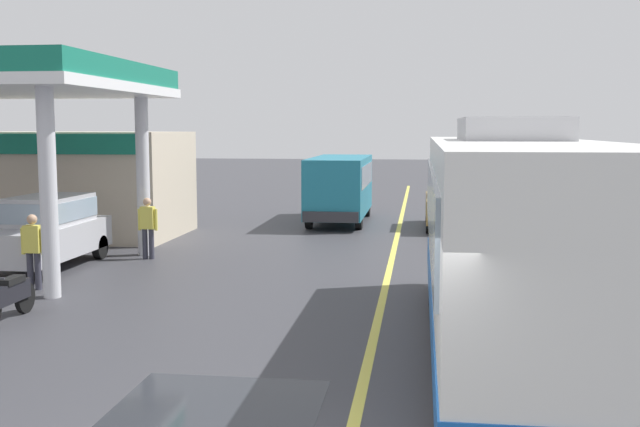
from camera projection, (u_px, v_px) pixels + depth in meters
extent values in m
plane|color=#38383D|center=(399.00, 228.00, 27.04)|extent=(120.00, 120.00, 0.00)
cube|color=#D8CC4C|center=(394.00, 250.00, 22.11)|extent=(0.16, 50.00, 0.01)
cube|color=white|center=(515.00, 237.00, 11.59)|extent=(2.50, 11.00, 2.90)
cube|color=#1959B2|center=(513.00, 307.00, 11.71)|extent=(2.54, 11.04, 0.56)
cube|color=#8C9EAD|center=(599.00, 264.00, 6.17)|extent=(2.30, 0.10, 1.40)
cube|color=#8C9EAD|center=(432.00, 206.00, 11.71)|extent=(0.06, 9.35, 1.10)
cube|color=#8C9EAD|center=(603.00, 208.00, 11.37)|extent=(0.06, 9.35, 1.10)
cube|color=white|center=(602.00, 177.00, 6.10)|extent=(1.75, 0.08, 0.32)
cube|color=#B2B2B7|center=(511.00, 129.00, 12.39)|extent=(1.60, 2.80, 0.36)
cylinder|color=black|center=(450.00, 415.00, 8.04)|extent=(0.30, 1.00, 1.00)
cylinder|color=black|center=(437.00, 281.00, 15.14)|extent=(0.30, 1.00, 1.00)
cylinder|color=black|center=(551.00, 284.00, 14.85)|extent=(0.30, 1.00, 1.00)
cylinder|color=silver|center=(48.00, 188.00, 15.68)|extent=(0.36, 0.36, 4.60)
cylinder|color=silver|center=(143.00, 173.00, 21.00)|extent=(0.36, 0.36, 4.60)
cube|color=beige|center=(74.00, 184.00, 25.00)|extent=(7.00, 4.40, 3.40)
cube|color=#147259|center=(38.00, 144.00, 22.64)|extent=(6.30, 0.10, 0.60)
cube|color=#B2B2B7|center=(46.00, 240.00, 19.18)|extent=(1.70, 4.20, 0.80)
cube|color=#B2B2B7|center=(49.00, 209.00, 19.29)|extent=(1.50, 2.31, 0.70)
cube|color=#8C9EAD|center=(49.00, 209.00, 19.29)|extent=(1.53, 2.35, 0.49)
cylinder|color=black|center=(46.00, 267.00, 17.65)|extent=(0.20, 0.64, 0.64)
cylinder|color=black|center=(48.00, 246.00, 20.80)|extent=(0.20, 0.64, 0.64)
cylinder|color=black|center=(100.00, 247.00, 20.60)|extent=(0.20, 0.64, 0.64)
cube|color=teal|center=(340.00, 185.00, 28.56)|extent=(2.00, 6.00, 2.10)
cube|color=#8C9EAD|center=(340.00, 175.00, 28.51)|extent=(2.04, 5.10, 0.80)
cube|color=#2D2D33|center=(330.00, 217.00, 25.65)|extent=(1.90, 0.16, 0.36)
cylinder|color=black|center=(309.00, 218.00, 26.82)|extent=(0.22, 0.76, 0.76)
cylinder|color=black|center=(359.00, 219.00, 26.59)|extent=(0.22, 0.76, 0.76)
cylinder|color=black|center=(324.00, 206.00, 30.76)|extent=(0.22, 0.76, 0.76)
cylinder|color=black|center=(367.00, 207.00, 30.53)|extent=(0.22, 0.76, 0.76)
cylinder|color=black|center=(25.00, 297.00, 14.56)|extent=(0.10, 0.60, 0.60)
cube|color=black|center=(8.00, 294.00, 13.94)|extent=(0.20, 1.30, 0.36)
cube|color=black|center=(11.00, 280.00, 14.07)|extent=(0.24, 0.60, 0.12)
cylinder|color=#33333F|center=(30.00, 271.00, 16.66)|extent=(0.14, 0.14, 0.82)
cylinder|color=#33333F|center=(38.00, 271.00, 16.64)|extent=(0.14, 0.14, 0.82)
cube|color=#D8CC4C|center=(33.00, 239.00, 16.57)|extent=(0.36, 0.22, 0.60)
sphere|color=tan|center=(32.00, 219.00, 16.53)|extent=(0.22, 0.22, 0.22)
cylinder|color=#D8CC4C|center=(23.00, 241.00, 16.61)|extent=(0.09, 0.09, 0.58)
cylinder|color=#D8CC4C|center=(43.00, 241.00, 16.55)|extent=(0.09, 0.09, 0.58)
cylinder|color=#33333F|center=(145.00, 244.00, 20.59)|extent=(0.14, 0.14, 0.82)
cylinder|color=#33333F|center=(151.00, 244.00, 20.57)|extent=(0.14, 0.14, 0.82)
cube|color=#D8CC4C|center=(148.00, 218.00, 20.50)|extent=(0.36, 0.22, 0.60)
sphere|color=tan|center=(147.00, 202.00, 20.45)|extent=(0.22, 0.22, 0.22)
cylinder|color=#D8CC4C|center=(139.00, 219.00, 20.53)|extent=(0.09, 0.09, 0.58)
cylinder|color=#D8CC4C|center=(156.00, 220.00, 20.47)|extent=(0.09, 0.09, 0.58)
cube|color=olive|center=(450.00, 208.00, 26.94)|extent=(1.70, 4.20, 0.80)
cube|color=olive|center=(450.00, 186.00, 27.05)|extent=(1.50, 2.31, 0.70)
cube|color=#8C9EAD|center=(450.00, 186.00, 27.05)|extent=(1.53, 2.35, 0.49)
cylinder|color=black|center=(429.00, 224.00, 25.61)|extent=(0.20, 0.64, 0.64)
cylinder|color=black|center=(474.00, 225.00, 25.41)|extent=(0.20, 0.64, 0.64)
cylinder|color=black|center=(428.00, 214.00, 28.56)|extent=(0.20, 0.64, 0.64)
cylinder|color=black|center=(469.00, 215.00, 28.36)|extent=(0.20, 0.64, 0.64)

